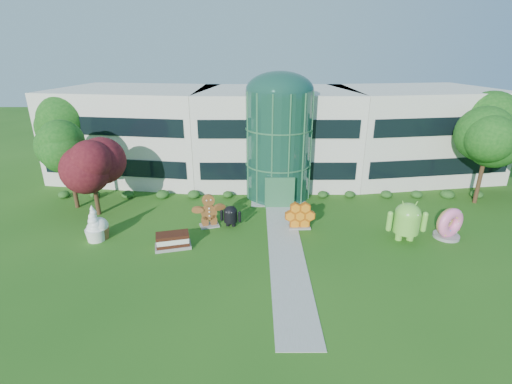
{
  "coord_description": "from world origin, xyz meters",
  "views": [
    {
      "loc": [
        -2.12,
        -21.34,
        13.19
      ],
      "look_at": [
        -2.08,
        6.0,
        2.6
      ],
      "focal_mm": 26.0,
      "sensor_mm": 36.0,
      "label": 1
    }
  ],
  "objects_px": {
    "donut": "(449,223)",
    "gingerbread": "(209,210)",
    "android_green": "(407,219)",
    "android_black": "(231,214)"
  },
  "relations": [
    {
      "from": "android_green",
      "to": "android_black",
      "type": "height_order",
      "value": "android_green"
    },
    {
      "from": "android_black",
      "to": "donut",
      "type": "xyz_separation_m",
      "value": [
        16.25,
        -1.93,
        0.21
      ]
    },
    {
      "from": "android_black",
      "to": "gingerbread",
      "type": "height_order",
      "value": "gingerbread"
    },
    {
      "from": "donut",
      "to": "gingerbread",
      "type": "xyz_separation_m",
      "value": [
        -17.95,
        1.92,
        0.15
      ]
    },
    {
      "from": "donut",
      "to": "gingerbread",
      "type": "distance_m",
      "value": 18.05
    },
    {
      "from": "donut",
      "to": "gingerbread",
      "type": "height_order",
      "value": "gingerbread"
    },
    {
      "from": "android_green",
      "to": "gingerbread",
      "type": "relative_size",
      "value": 1.15
    },
    {
      "from": "android_black",
      "to": "donut",
      "type": "bearing_deg",
      "value": 3.78
    },
    {
      "from": "gingerbread",
      "to": "android_black",
      "type": "bearing_deg",
      "value": -17.51
    },
    {
      "from": "donut",
      "to": "gingerbread",
      "type": "relative_size",
      "value": 0.82
    }
  ]
}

